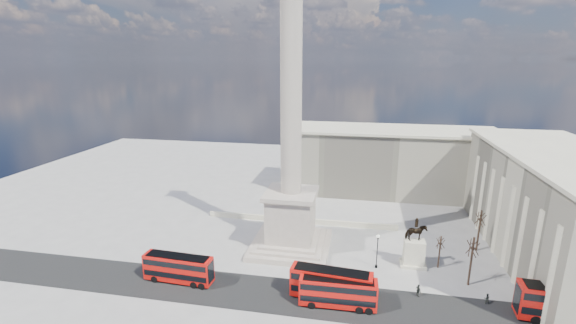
% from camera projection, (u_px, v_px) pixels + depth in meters
% --- Properties ---
extents(ground, '(180.00, 180.00, 0.00)m').
position_uv_depth(ground, '(286.00, 261.00, 66.00)').
color(ground, '#9F9D97').
rests_on(ground, ground).
extents(asphalt_road, '(120.00, 9.00, 0.01)m').
position_uv_depth(asphalt_road, '(306.00, 298.00, 55.61)').
color(asphalt_road, black).
rests_on(asphalt_road, ground).
extents(nelsons_column, '(14.00, 14.00, 49.85)m').
position_uv_depth(nelsons_column, '(291.00, 180.00, 67.40)').
color(nelsons_column, '#B6A898').
rests_on(nelsons_column, ground).
extents(balustrade_wall, '(40.00, 0.60, 1.10)m').
position_uv_depth(balustrade_wall, '(300.00, 220.00, 81.04)').
color(balustrade_wall, beige).
rests_on(balustrade_wall, ground).
extents(building_east, '(19.00, 46.00, 18.60)m').
position_uv_depth(building_east, '(558.00, 207.00, 64.96)').
color(building_east, '#B7B196').
rests_on(building_east, ground).
extents(building_northeast, '(51.00, 17.00, 16.60)m').
position_uv_depth(building_northeast, '(392.00, 161.00, 98.20)').
color(building_northeast, '#B7B196').
rests_on(building_northeast, ground).
extents(red_bus_a, '(10.98, 3.09, 4.40)m').
position_uv_depth(red_bus_a, '(179.00, 268.00, 59.19)').
color(red_bus_a, red).
rests_on(red_bus_a, ground).
extents(red_bus_b, '(11.78, 3.74, 4.69)m').
position_uv_depth(red_bus_b, '(332.00, 284.00, 54.69)').
color(red_bus_b, red).
rests_on(red_bus_b, ground).
extents(red_bus_c, '(10.72, 2.75, 4.32)m').
position_uv_depth(red_bus_c, '(338.00, 292.00, 53.20)').
color(red_bus_c, red).
rests_on(red_bus_c, ground).
extents(red_bus_d, '(12.55, 3.65, 5.02)m').
position_uv_depth(red_bus_d, '(571.00, 306.00, 49.67)').
color(red_bus_d, red).
rests_on(red_bus_d, ground).
extents(victorian_lamp, '(0.51, 0.51, 5.94)m').
position_uv_depth(victorian_lamp, '(377.00, 248.00, 62.85)').
color(victorian_lamp, black).
rests_on(victorian_lamp, ground).
extents(equestrian_statue, '(4.14, 3.10, 8.58)m').
position_uv_depth(equestrian_statue, '(414.00, 249.00, 63.65)').
color(equestrian_statue, beige).
rests_on(equestrian_statue, ground).
extents(bare_tree_near, '(1.90, 1.90, 8.33)m').
position_uv_depth(bare_tree_near, '(473.00, 246.00, 57.22)').
color(bare_tree_near, '#332319').
rests_on(bare_tree_near, ground).
extents(bare_tree_mid, '(1.57, 1.57, 5.95)m').
position_uv_depth(bare_tree_mid, '(441.00, 242.00, 62.57)').
color(bare_tree_mid, '#332319').
rests_on(bare_tree_mid, ground).
extents(bare_tree_far, '(1.98, 1.98, 8.08)m').
position_uv_depth(bare_tree_far, '(481.00, 218.00, 67.89)').
color(bare_tree_far, '#332319').
rests_on(bare_tree_far, ground).
extents(pedestrian_walking, '(0.63, 0.47, 1.60)m').
position_uv_depth(pedestrian_walking, '(362.00, 280.00, 58.86)').
color(pedestrian_walking, black).
rests_on(pedestrian_walking, ground).
extents(pedestrian_standing, '(0.80, 0.63, 1.59)m').
position_uv_depth(pedestrian_standing, '(487.00, 299.00, 54.18)').
color(pedestrian_standing, black).
rests_on(pedestrian_standing, ground).
extents(pedestrian_crossing, '(0.93, 1.22, 1.93)m').
position_uv_depth(pedestrian_crossing, '(418.00, 290.00, 55.81)').
color(pedestrian_crossing, black).
rests_on(pedestrian_crossing, ground).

